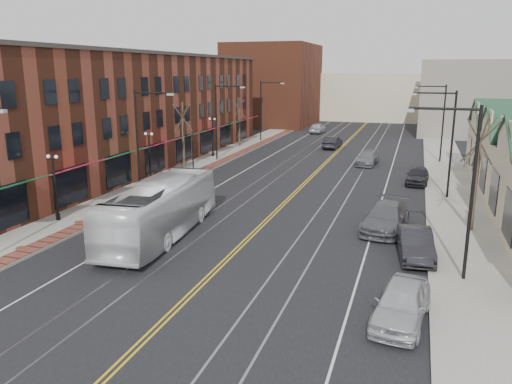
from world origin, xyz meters
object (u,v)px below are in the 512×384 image
Objects in this scene: transit_bus at (161,209)px; parked_car_b at (415,244)px; parked_suv at (150,208)px; parked_car_a at (401,303)px; parked_car_d at (418,175)px; parked_car_c at (386,217)px.

parked_car_b is at bearing 179.34° from transit_bus.
parked_suv is 1.15× the size of parked_car_a.
transit_bus is at bearing 177.35° from parked_car_b.
transit_bus reaches higher than parked_suv.
parked_car_d is (0.00, 18.34, -0.01)m from parked_car_b.
parked_car_a is at bearing -87.95° from parked_car_d.
parked_car_a reaches higher than parked_suv.
transit_bus is 2.68× the size of parked_car_d.
transit_bus is 4.04m from parked_suv.
parked_car_a is 7.39m from parked_car_b.
parked_car_c is 14.17m from parked_car_d.
parked_car_b is (16.80, -2.06, 0.02)m from parked_suv.
parked_car_c reaches higher than parked_car_a.
parked_car_a is 25.73m from parked_car_d.
parked_suv is at bearing 157.64° from parked_car_a.
transit_bus is 2.11× the size of parked_car_c.
parked_car_b is 1.04× the size of parked_car_d.
transit_bus is at bearing -150.03° from parked_car_c.
parked_suv is 1.15× the size of parked_car_b.
parked_car_c is at bearing -161.71° from transit_bus.
parked_suv is 16.93m from parked_car_b.
parked_car_c is (-1.35, 11.67, 0.03)m from parked_car_a.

